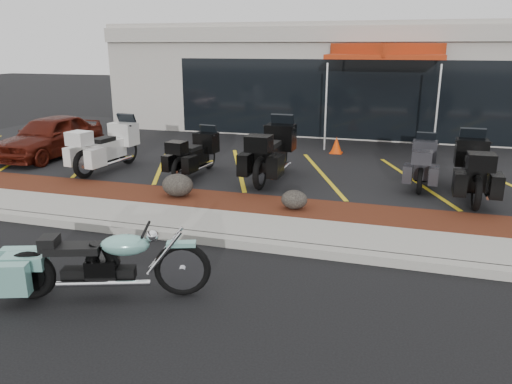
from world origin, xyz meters
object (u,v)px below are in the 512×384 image
(touring_white, at_px, (127,139))
(traffic_cone, at_px, (336,145))
(parked_car, at_px, (50,136))
(hero_cruiser, at_px, (182,261))
(popup_canopy, at_px, (386,53))

(touring_white, xyz_separation_m, traffic_cone, (5.18, 3.02, -0.44))
(parked_car, bearing_deg, traffic_cone, 22.19)
(touring_white, relative_size, parked_car, 0.67)
(touring_white, height_order, traffic_cone, touring_white)
(hero_cruiser, distance_m, touring_white, 7.59)
(touring_white, distance_m, parked_car, 2.59)
(traffic_cone, bearing_deg, parked_car, -159.65)
(parked_car, bearing_deg, hero_cruiser, -39.94)
(hero_cruiser, height_order, popup_canopy, popup_canopy)
(touring_white, relative_size, popup_canopy, 0.55)
(hero_cruiser, bearing_deg, parked_car, 118.88)
(parked_car, xyz_separation_m, traffic_cone, (7.77, 2.88, -0.36))
(traffic_cone, height_order, popup_canopy, popup_canopy)
(hero_cruiser, relative_size, touring_white, 1.21)
(popup_canopy, bearing_deg, parked_car, -169.21)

